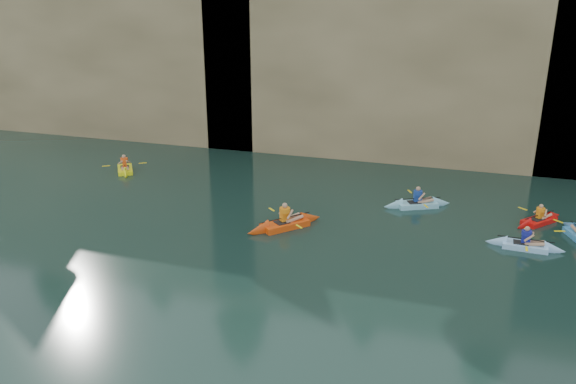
% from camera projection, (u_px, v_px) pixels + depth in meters
% --- Properties ---
extents(cliff, '(70.00, 16.00, 12.00)m').
position_uv_depth(cliff, '(392.00, 44.00, 38.27)').
color(cliff, tan).
rests_on(cliff, ground).
extents(cliff_slab_west, '(26.00, 2.40, 10.56)m').
position_uv_depth(cliff_slab_west, '(77.00, 56.00, 37.68)').
color(cliff_slab_west, tan).
rests_on(cliff_slab_west, ground).
extents(cliff_slab_center, '(24.00, 2.40, 11.40)m').
position_uv_depth(cliff_slab_center, '(409.00, 61.00, 31.15)').
color(cliff_slab_center, tan).
rests_on(cliff_slab_center, ground).
extents(sea_cave_west, '(4.50, 1.00, 4.00)m').
position_uv_depth(sea_cave_west, '(102.00, 108.00, 37.60)').
color(sea_cave_west, black).
rests_on(sea_cave_west, ground).
extents(sea_cave_center, '(3.50, 1.00, 3.20)m').
position_uv_depth(sea_cave_center, '(302.00, 128.00, 33.67)').
color(sea_cave_center, black).
rests_on(sea_cave_center, ground).
extents(sea_cave_east, '(5.00, 1.00, 4.50)m').
position_uv_depth(sea_cave_east, '(558.00, 134.00, 29.38)').
color(sea_cave_east, black).
rests_on(sea_cave_east, ground).
extents(kayaker_orange, '(2.91, 3.19, 1.34)m').
position_uv_depth(kayaker_orange, '(285.00, 224.00, 23.28)').
color(kayaker_orange, '#E4470E').
rests_on(kayaker_orange, ground).
extents(kayaker_ltblue_near, '(2.89, 2.25, 1.13)m').
position_uv_depth(kayaker_ltblue_near, '(525.00, 245.00, 21.35)').
color(kayaker_ltblue_near, '#98D0FF').
rests_on(kayaker_ltblue_near, ground).
extents(kayaker_red_far, '(2.35, 2.61, 1.05)m').
position_uv_depth(kayaker_red_far, '(539.00, 220.00, 23.75)').
color(kayaker_red_far, red).
rests_on(kayaker_red_far, ground).
extents(kayaker_yellow, '(2.25, 2.79, 1.19)m').
position_uv_depth(kayaker_yellow, '(125.00, 169.00, 30.69)').
color(kayaker_yellow, '#FEFF15').
rests_on(kayaker_yellow, ground).
extents(kayaker_ltblue_mid, '(3.17, 2.16, 1.21)m').
position_uv_depth(kayaker_ltblue_mid, '(417.00, 204.00, 25.55)').
color(kayaker_ltblue_mid, '#87CEE2').
rests_on(kayaker_ltblue_mid, ground).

